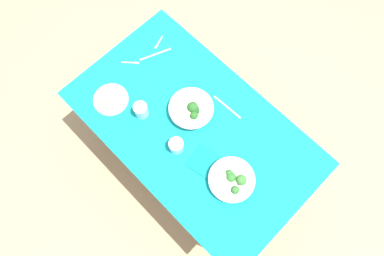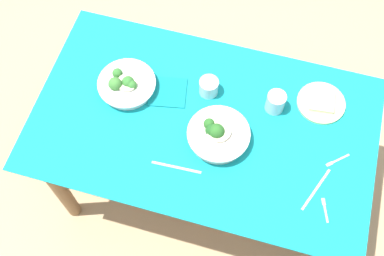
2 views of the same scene
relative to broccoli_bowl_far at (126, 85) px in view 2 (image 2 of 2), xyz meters
name	(u,v)px [view 2 (image 2 of 2)]	position (x,y,z in m)	size (l,w,h in m)	color
ground_plane	(201,185)	(0.37, -0.07, -0.80)	(6.00, 6.00, 0.00)	tan
dining_table	(203,135)	(0.37, -0.07, -0.15)	(1.46, 0.86, 0.77)	teal
broccoli_bowl_far	(126,85)	(0.00, 0.00, 0.00)	(0.25, 0.25, 0.09)	white
broccoli_bowl_near	(218,135)	(0.44, -0.13, 0.01)	(0.26, 0.26, 0.11)	silver
bread_side_plate	(321,102)	(0.83, 0.15, -0.02)	(0.21, 0.21, 0.03)	#B7D684
water_glass_center	(276,102)	(0.64, 0.08, 0.02)	(0.08, 0.08, 0.09)	silver
water_glass_side	(209,87)	(0.35, 0.08, 0.01)	(0.08, 0.08, 0.08)	silver
fork_by_far_bowl	(325,209)	(0.92, -0.31, -0.03)	(0.04, 0.10, 0.00)	#B7B7BC
fork_by_near_bowl	(337,161)	(0.94, -0.10, -0.03)	(0.09, 0.08, 0.00)	#B7B7BC
table_knife_left	(176,167)	(0.32, -0.30, -0.03)	(0.21, 0.01, 0.00)	#B7B7BC
table_knife_right	(316,189)	(0.88, -0.24, -0.03)	(0.21, 0.01, 0.00)	#B7B7BC
napkin_folded_upper	(168,92)	(0.18, 0.03, -0.03)	(0.16, 0.15, 0.01)	#0F777D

